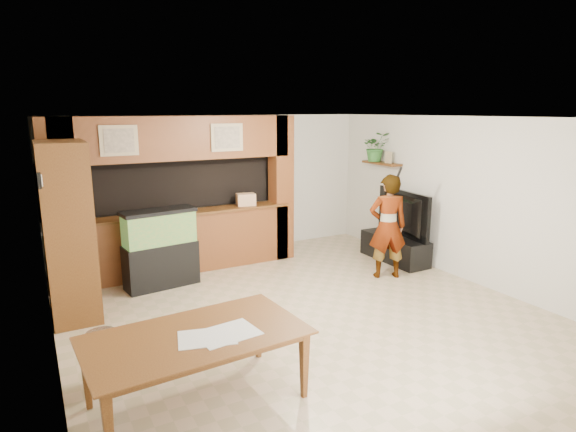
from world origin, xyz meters
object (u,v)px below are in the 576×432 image
pantry_cabinet (68,232)px  television (396,214)px  aquarium (160,249)px  person (388,226)px  dining_table (199,371)px

pantry_cabinet → television: bearing=-1.7°
pantry_cabinet → aquarium: pantry_cabinet is taller
pantry_cabinet → person: size_ratio=1.36×
dining_table → television: bearing=25.7°
pantry_cabinet → television: (5.35, -0.16, -0.29)m
television → dining_table: bearing=125.0°
dining_table → person: bearing=23.3°
pantry_cabinet → dining_table: pantry_cabinet is taller
aquarium → television: bearing=-17.1°
pantry_cabinet → television: 5.36m
dining_table → aquarium: bearing=78.1°
pantry_cabinet → person: pantry_cabinet is taller
pantry_cabinet → aquarium: 1.51m
aquarium → television: (4.06, -0.71, 0.27)m
pantry_cabinet → television: size_ratio=1.62×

